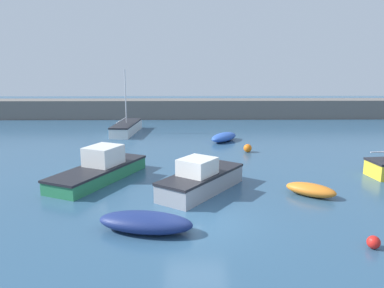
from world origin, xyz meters
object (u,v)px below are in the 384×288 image
object	(u,v)px
sailboat_tall_mast	(127,128)
fishing_dinghy_green	(311,190)
cabin_cruiser_white	(201,179)
mooring_buoy_orange	(248,148)
rowboat_blue_near	(145,222)
motorboat_with_cabin	(100,169)
rowboat_white_midwater	(224,137)
mooring_buoy_red	(374,242)

from	to	relation	value
sailboat_tall_mast	fishing_dinghy_green	world-z (taller)	sailboat_tall_mast
sailboat_tall_mast	cabin_cruiser_white	world-z (taller)	sailboat_tall_mast
fishing_dinghy_green	mooring_buoy_orange	size ratio (longest dim) A/B	4.32
cabin_cruiser_white	rowboat_blue_near	bearing A→B (deg)	-171.27
sailboat_tall_mast	rowboat_blue_near	world-z (taller)	sailboat_tall_mast
cabin_cruiser_white	mooring_buoy_orange	xyz separation A→B (m)	(3.62, 8.35, -0.34)
rowboat_blue_near	cabin_cruiser_white	size ratio (longest dim) A/B	0.71
rowboat_blue_near	fishing_dinghy_green	bearing A→B (deg)	-141.65
sailboat_tall_mast	motorboat_with_cabin	size ratio (longest dim) A/B	0.98
sailboat_tall_mast	motorboat_with_cabin	world-z (taller)	sailboat_tall_mast
sailboat_tall_mast	fishing_dinghy_green	size ratio (longest dim) A/B	2.60
motorboat_with_cabin	rowboat_white_midwater	size ratio (longest dim) A/B	2.05
mooring_buoy_red	motorboat_with_cabin	bearing A→B (deg)	144.17
motorboat_with_cabin	mooring_buoy_red	distance (m)	13.50
rowboat_blue_near	fishing_dinghy_green	xyz separation A→B (m)	(7.37, 3.76, -0.07)
sailboat_tall_mast	fishing_dinghy_green	distance (m)	20.12
rowboat_white_midwater	mooring_buoy_orange	size ratio (longest dim) A/B	5.57
sailboat_tall_mast	mooring_buoy_orange	bearing A→B (deg)	-123.62
sailboat_tall_mast	rowboat_white_midwater	world-z (taller)	sailboat_tall_mast
cabin_cruiser_white	mooring_buoy_red	xyz separation A→B (m)	(5.60, -5.82, -0.41)
fishing_dinghy_green	rowboat_white_midwater	bearing A→B (deg)	137.70
sailboat_tall_mast	mooring_buoy_red	distance (m)	24.78
cabin_cruiser_white	mooring_buoy_orange	distance (m)	9.11
motorboat_with_cabin	fishing_dinghy_green	bearing A→B (deg)	100.44
fishing_dinghy_green	mooring_buoy_orange	distance (m)	9.13
rowboat_white_midwater	cabin_cruiser_white	bearing A→B (deg)	25.84
rowboat_blue_near	fishing_dinghy_green	world-z (taller)	rowboat_blue_near
rowboat_white_midwater	mooring_buoy_red	bearing A→B (deg)	46.93
fishing_dinghy_green	mooring_buoy_red	world-z (taller)	fishing_dinghy_green
sailboat_tall_mast	cabin_cruiser_white	xyz separation A→B (m)	(6.10, -16.02, 0.14)
sailboat_tall_mast	cabin_cruiser_white	distance (m)	17.14
mooring_buoy_orange	motorboat_with_cabin	bearing A→B (deg)	-145.00
fishing_dinghy_green	cabin_cruiser_white	xyz separation A→B (m)	(-5.16, 0.65, 0.34)
rowboat_white_midwater	mooring_buoy_orange	distance (m)	4.05
motorboat_with_cabin	fishing_dinghy_green	world-z (taller)	motorboat_with_cabin
sailboat_tall_mast	motorboat_with_cabin	xyz separation A→B (m)	(0.76, -13.95, 0.10)
rowboat_blue_near	cabin_cruiser_white	world-z (taller)	cabin_cruiser_white
mooring_buoy_red	cabin_cruiser_white	bearing A→B (deg)	133.86
mooring_buoy_red	rowboat_blue_near	bearing A→B (deg)	169.78
rowboat_white_midwater	mooring_buoy_orange	xyz separation A→B (m)	(1.31, -3.83, -0.06)
sailboat_tall_mast	cabin_cruiser_white	bearing A→B (deg)	-154.51
rowboat_white_midwater	mooring_buoy_orange	world-z (taller)	rowboat_white_midwater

